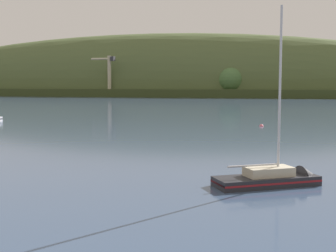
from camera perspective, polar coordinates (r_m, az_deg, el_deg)
name	(u,v)px	position (r m, az deg, el deg)	size (l,w,h in m)	color
far_shoreline_hill	(147,95)	(247.40, -2.65, 3.90)	(442.64, 76.75, 67.03)	#35401E
dockside_crane	(109,77)	(225.70, -7.48, 6.12)	(12.32, 4.12, 20.16)	#4C4C51
sailboat_near_mooring	(279,181)	(28.58, 13.89, -6.78)	(7.24, 5.49, 11.72)	#232328
mooring_buoy_midchannel	(261,126)	(67.35, 11.75, -0.04)	(0.63, 0.63, 0.71)	#E06675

